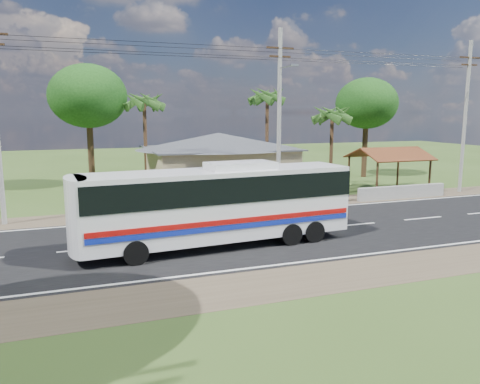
% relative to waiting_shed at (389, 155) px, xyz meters
% --- Properties ---
extents(ground, '(120.00, 120.00, 0.00)m').
position_rel_waiting_shed_xyz_m(ground, '(-13.00, -8.50, -2.73)').
color(ground, '#30481A').
rests_on(ground, ground).
extents(road, '(120.00, 16.00, 0.03)m').
position_rel_waiting_shed_xyz_m(road, '(-13.00, -8.50, -2.72)').
color(road, black).
rests_on(road, ground).
extents(house, '(12.40, 10.00, 5.00)m').
position_rel_waiting_shed_xyz_m(house, '(-12.00, 4.50, -0.09)').
color(house, tan).
rests_on(house, ground).
extents(waiting_shed, '(5.20, 4.48, 3.35)m').
position_rel_waiting_shed_xyz_m(waiting_shed, '(0.00, 0.00, 0.00)').
color(waiting_shed, '#372414').
rests_on(waiting_shed, ground).
extents(concrete_barrier, '(7.00, 0.30, 0.90)m').
position_rel_waiting_shed_xyz_m(concrete_barrier, '(-1.00, -2.90, -2.28)').
color(concrete_barrier, '#9E9E99').
rests_on(concrete_barrier, ground).
extents(utility_poles, '(32.80, 2.22, 11.00)m').
position_rel_waiting_shed_xyz_m(utility_poles, '(-10.33, -2.01, 3.04)').
color(utility_poles, '#9E9E99').
rests_on(utility_poles, ground).
extents(palm_near, '(2.80, 2.80, 6.70)m').
position_rel_waiting_shed_xyz_m(palm_near, '(-3.50, 2.50, 2.98)').
color(palm_near, '#47301E').
rests_on(palm_near, ground).
extents(palm_mid, '(2.80, 2.80, 8.20)m').
position_rel_waiting_shed_xyz_m(palm_mid, '(-7.00, 7.00, 4.43)').
color(palm_mid, '#47301E').
rests_on(palm_mid, ground).
extents(palm_far, '(2.80, 2.80, 7.70)m').
position_rel_waiting_shed_xyz_m(palm_far, '(-17.00, 7.50, 3.95)').
color(palm_far, '#47301E').
rests_on(palm_far, ground).
extents(tree_behind_house, '(6.00, 6.00, 9.61)m').
position_rel_waiting_shed_xyz_m(tree_behind_house, '(-21.00, 9.50, 4.39)').
color(tree_behind_house, '#47301E').
rests_on(tree_behind_house, ground).
extents(tree_behind_shed, '(5.60, 5.60, 9.02)m').
position_rel_waiting_shed_xyz_m(tree_behind_shed, '(3.00, 7.50, 3.95)').
color(tree_behind_shed, '#47301E').
rests_on(tree_behind_shed, ground).
extents(coach_bus, '(12.15, 3.38, 3.73)m').
position_rel_waiting_shed_xyz_m(coach_bus, '(-16.38, -9.86, -0.60)').
color(coach_bus, silver).
rests_on(coach_bus, ground).
extents(motorcycle, '(1.72, 1.20, 0.86)m').
position_rel_waiting_shed_xyz_m(motorcycle, '(-11.67, -3.41, -2.30)').
color(motorcycle, black).
rests_on(motorcycle, ground).
extents(person, '(0.73, 0.55, 1.81)m').
position_rel_waiting_shed_xyz_m(person, '(-5.19, -2.39, -1.82)').
color(person, '#1C319B').
rests_on(person, ground).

